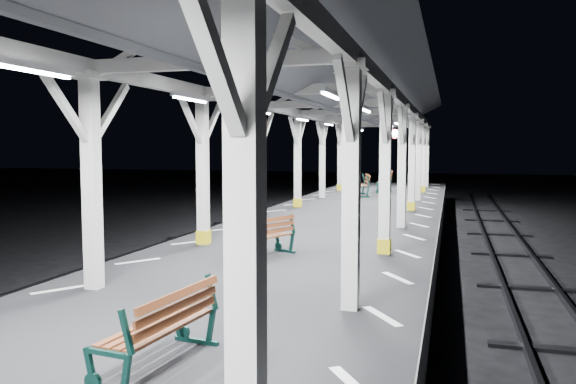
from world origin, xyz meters
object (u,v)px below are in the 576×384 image
at_px(bench_extra, 387,181).
at_px(bench_far, 363,184).
at_px(bench_near, 165,325).
at_px(bench_mid, 264,236).

bearing_deg(bench_extra, bench_far, -113.37).
xyz_separation_m(bench_near, bench_far, (-1.06, 20.04, 0.08)).
bearing_deg(bench_mid, bench_near, -57.12).
bearing_deg(bench_far, bench_near, -101.77).
distance_m(bench_mid, bench_extra, 16.80).
distance_m(bench_far, bench_extra, 2.40).
height_order(bench_near, bench_far, bench_far).
relative_size(bench_near, bench_far, 0.83).
bearing_deg(bench_mid, bench_far, 115.29).
bearing_deg(bench_mid, bench_extra, 112.44).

